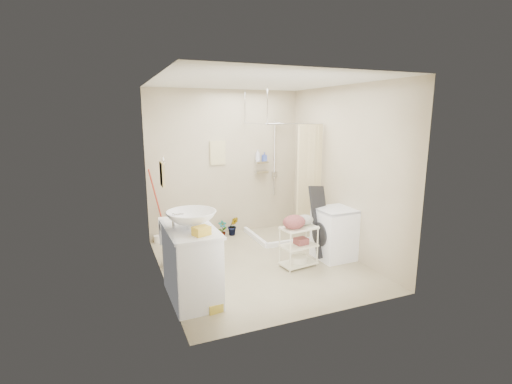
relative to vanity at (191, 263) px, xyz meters
The scene contains 23 objects.
floor 1.40m from the vanity, 29.48° to the left, with size 3.20×3.20×0.00m, color tan.
ceiling 2.54m from the vanity, 29.48° to the left, with size 2.80×3.20×0.04m, color silver.
wall_back 2.68m from the vanity, 62.78° to the left, with size 2.80×0.04×2.60m, color #C0B294.
wall_front 1.73m from the vanity, 39.15° to the right, with size 2.80×0.04×2.60m, color #C0B294.
wall_left 1.11m from the vanity, 110.10° to the left, with size 0.04×3.20×2.60m, color #C0B294.
wall_right 2.78m from the vanity, 14.37° to the left, with size 0.04×3.20×2.60m, color #C0B294.
vanity is the anchor object (origin of this frame).
sink 0.54m from the vanity, 13.48° to the right, with size 0.58×0.58×0.20m, color white.
counter_basket 0.58m from the vanity, 79.26° to the right, with size 0.17×0.14×0.10m, color gold.
floor_basket 0.58m from the vanity, 68.72° to the right, with size 0.26×0.20×0.14m, color gold.
toilet 1.05m from the vanity, 83.44° to the left, with size 0.39×0.69×0.70m, color white.
mop 2.18m from the vanity, 93.13° to the left, with size 0.12×0.12×1.29m, color #AF3222, non-canonical shape.
potted_plant_a 2.29m from the vanity, 63.54° to the left, with size 0.16×0.11×0.30m, color maroon.
potted_plant_b 2.40m from the vanity, 59.31° to the left, with size 0.19×0.16×0.35m, color brown.
hanging_towel 2.67m from the vanity, 65.69° to the left, with size 0.28×0.03×0.42m, color beige.
towel_ring 1.15m from the vanity, 115.77° to the left, with size 0.04×0.22×0.34m, color #D5C27C, non-canonical shape.
tp_holder 0.79m from the vanity, 105.82° to the left, with size 0.08×0.12×0.14m, color white, non-canonical shape.
shower 2.71m from the vanity, 40.32° to the left, with size 1.10×1.10×2.10m, color white, non-canonical shape.
shampoo_bottle_a 2.98m from the vanity, 51.17° to the left, with size 0.09×0.09×0.22m, color silver.
shampoo_bottle_b 3.06m from the vanity, 49.13° to the left, with size 0.07×0.07×0.16m, color #374CA4.
washing_machine 2.34m from the vanity, 10.65° to the left, with size 0.53×0.55×0.78m, color white.
laundry_rack 1.68m from the vanity, 12.28° to the left, with size 0.51×0.30×0.71m, color #EFE9CA, non-canonical shape.
ironing_board 2.18m from the vanity, 14.29° to the left, with size 0.32×0.10×1.14m, color black, non-canonical shape.
Camera 1 is at (-2.01, -4.76, 2.16)m, focal length 26.00 mm.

